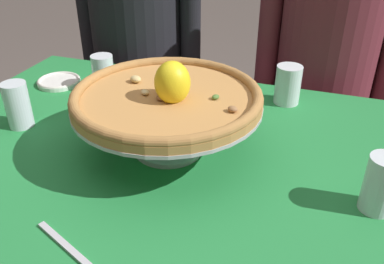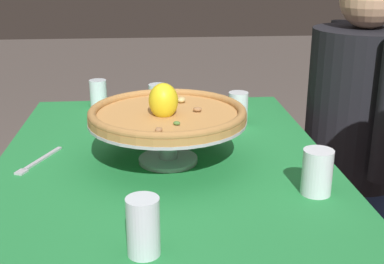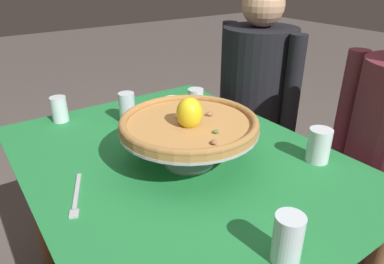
# 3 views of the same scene
# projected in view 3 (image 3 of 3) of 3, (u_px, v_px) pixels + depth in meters

# --- Properties ---
(dining_table) EXTENTS (1.23, 0.95, 0.73)m
(dining_table) POSITION_uv_depth(u_px,v_px,m) (179.00, 182.00, 1.23)
(dining_table) COLOR brown
(dining_table) RESTS_ON ground
(pizza_stand) EXTENTS (0.44, 0.44, 0.13)m
(pizza_stand) POSITION_uv_depth(u_px,v_px,m) (189.00, 136.00, 1.11)
(pizza_stand) COLOR #B7B7C1
(pizza_stand) RESTS_ON dining_table
(pizza) EXTENTS (0.43, 0.43, 0.11)m
(pizza) POSITION_uv_depth(u_px,v_px,m) (189.00, 122.00, 1.09)
(pizza) COLOR #BC8447
(pizza) RESTS_ON pizza_stand
(water_glass_back_right) EXTENTS (0.07, 0.07, 0.11)m
(water_glass_back_right) POSITION_uv_depth(u_px,v_px,m) (319.00, 147.00, 1.14)
(water_glass_back_right) COLOR white
(water_glass_back_right) RESTS_ON dining_table
(water_glass_side_right) EXTENTS (0.07, 0.07, 0.12)m
(water_glass_side_right) POSITION_uv_depth(u_px,v_px,m) (287.00, 242.00, 0.75)
(water_glass_side_right) COLOR silver
(water_glass_side_right) RESTS_ON dining_table
(water_glass_back_left) EXTENTS (0.07, 0.07, 0.11)m
(water_glass_back_left) POSITION_uv_depth(u_px,v_px,m) (196.00, 104.00, 1.50)
(water_glass_back_left) COLOR white
(water_glass_back_left) RESTS_ON dining_table
(water_glass_front_left) EXTENTS (0.06, 0.06, 0.10)m
(water_glass_front_left) POSITION_uv_depth(u_px,v_px,m) (60.00, 111.00, 1.44)
(water_glass_front_left) COLOR silver
(water_glass_front_left) RESTS_ON dining_table
(water_glass_side_left) EXTENTS (0.06, 0.06, 0.12)m
(water_glass_side_left) POSITION_uv_depth(u_px,v_px,m) (127.00, 109.00, 1.43)
(water_glass_side_left) COLOR silver
(water_glass_side_left) RESTS_ON dining_table
(side_plate) EXTENTS (0.14, 0.14, 0.02)m
(side_plate) POSITION_uv_depth(u_px,v_px,m) (174.00, 101.00, 1.63)
(side_plate) COLOR white
(side_plate) RESTS_ON dining_table
(dinner_fork) EXTENTS (0.20, 0.10, 0.01)m
(dinner_fork) POSITION_uv_depth(u_px,v_px,m) (76.00, 197.00, 0.98)
(dinner_fork) COLOR #B7B7C1
(dinner_fork) RESTS_ON dining_table
(diner_left) EXTENTS (0.53, 0.38, 1.24)m
(diner_left) POSITION_uv_depth(u_px,v_px,m) (255.00, 107.00, 1.89)
(diner_left) COLOR navy
(diner_left) RESTS_ON ground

